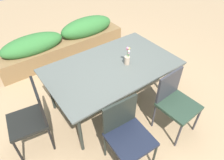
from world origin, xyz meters
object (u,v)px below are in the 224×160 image
at_px(chair_near_right, 175,100).
at_px(chair_end_left, 32,115).
at_px(dining_table, 112,68).
at_px(planter_box, 63,42).
at_px(flower_vase, 127,58).
at_px(chair_near_left, 127,132).

height_order(chair_near_right, chair_end_left, chair_end_left).
distance_m(dining_table, planter_box, 1.71).
xyz_separation_m(chair_end_left, flower_vase, (1.36, -0.07, 0.30)).
height_order(chair_near_right, flower_vase, flower_vase).
height_order(flower_vase, planter_box, flower_vase).
relative_size(dining_table, chair_near_left, 2.12).
distance_m(chair_near_right, chair_near_left, 0.80).
bearing_deg(chair_end_left, planter_box, -26.57).
bearing_deg(dining_table, flower_vase, -23.36).
relative_size(chair_near_right, flower_vase, 3.22).
height_order(chair_near_left, planter_box, chair_near_left).
bearing_deg(chair_near_right, flower_vase, -77.13).
bearing_deg(planter_box, chair_end_left, -124.94).
relative_size(chair_end_left, planter_box, 0.36).
distance_m(chair_near_right, planter_box, 2.52).
distance_m(dining_table, chair_near_right, 0.93).
relative_size(chair_near_right, planter_box, 0.34).
xyz_separation_m(dining_table, chair_near_right, (0.40, -0.82, -0.19)).
xyz_separation_m(chair_near_left, planter_box, (0.41, 2.48, -0.17)).
height_order(chair_near_right, planter_box, chair_near_right).
bearing_deg(flower_vase, dining_table, 156.64).
distance_m(chair_near_left, planter_box, 2.52).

